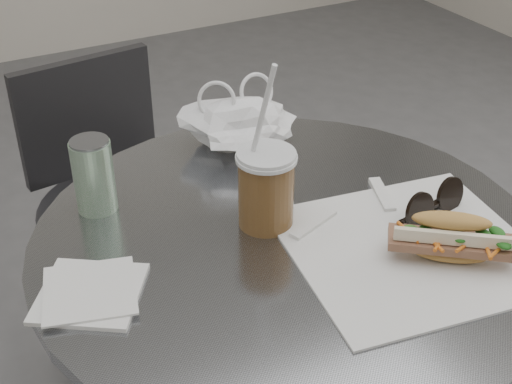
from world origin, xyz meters
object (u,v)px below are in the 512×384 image
sunglasses (433,205)px  drink_can (94,175)px  banh_mi (452,238)px  iced_coffee (266,187)px  chair_far (128,249)px  cafe_table (283,365)px

sunglasses → drink_can: bearing=139.2°
banh_mi → iced_coffee: (-0.18, 0.20, 0.03)m
chair_far → iced_coffee: 0.72m
cafe_table → drink_can: size_ratio=6.37×
chair_far → cafe_table: bearing=90.6°
cafe_table → banh_mi: bearing=-43.9°
chair_far → drink_can: 0.62m
banh_mi → drink_can: 0.53m
sunglasses → cafe_table: bearing=152.9°
banh_mi → sunglasses: banh_mi is taller
chair_far → iced_coffee: (0.07, -0.55, 0.46)m
banh_mi → iced_coffee: 0.27m
iced_coffee → banh_mi: bearing=-47.6°
cafe_table → banh_mi: size_ratio=3.45×
cafe_table → iced_coffee: iced_coffee is taller
drink_can → banh_mi: bearing=-42.2°
cafe_table → iced_coffee: size_ratio=2.90×
cafe_table → banh_mi: (0.17, -0.16, 0.31)m
banh_mi → chair_far: bearing=145.5°
banh_mi → iced_coffee: bearing=169.5°
cafe_table → iced_coffee: 0.34m
banh_mi → sunglasses: 0.11m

